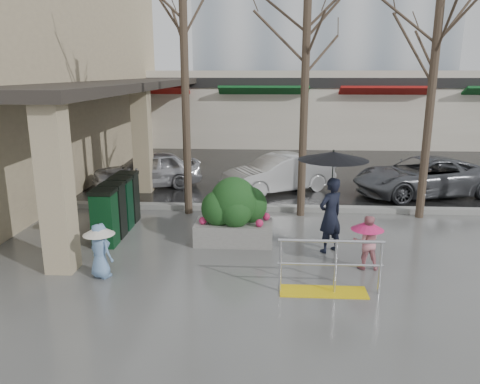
# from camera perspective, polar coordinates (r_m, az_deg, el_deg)

# --- Properties ---
(ground) EXTENTS (120.00, 120.00, 0.00)m
(ground) POSITION_cam_1_polar(r_m,az_deg,el_deg) (9.97, 1.79, -8.82)
(ground) COLOR #51514F
(ground) RESTS_ON ground
(street_asphalt) EXTENTS (120.00, 36.00, 0.01)m
(street_asphalt) POSITION_cam_1_polar(r_m,az_deg,el_deg) (31.41, 2.96, 7.23)
(street_asphalt) COLOR black
(street_asphalt) RESTS_ON ground
(curb) EXTENTS (120.00, 0.30, 0.15)m
(curb) POSITION_cam_1_polar(r_m,az_deg,el_deg) (13.72, 2.28, -1.93)
(curb) COLOR gray
(curb) RESTS_ON ground
(near_building) EXTENTS (6.00, 18.00, 8.00)m
(near_building) POSITION_cam_1_polar(r_m,az_deg,el_deg) (19.49, -25.62, 13.26)
(near_building) COLOR tan
(near_building) RESTS_ON ground
(canopy_slab) EXTENTS (2.80, 18.00, 0.25)m
(canopy_slab) POSITION_cam_1_polar(r_m,az_deg,el_deg) (17.89, -13.31, 13.07)
(canopy_slab) COLOR #2D2823
(canopy_slab) RESTS_ON pillar_front
(pillar_front) EXTENTS (0.55, 0.55, 3.50)m
(pillar_front) POSITION_cam_1_polar(r_m,az_deg,el_deg) (9.84, -21.55, 0.57)
(pillar_front) COLOR tan
(pillar_front) RESTS_ON ground
(pillar_back) EXTENTS (0.55, 0.55, 3.50)m
(pillar_back) POSITION_cam_1_polar(r_m,az_deg,el_deg) (15.87, -11.82, 6.21)
(pillar_back) COLOR tan
(pillar_back) RESTS_ON ground
(storefront_row) EXTENTS (34.00, 6.74, 4.00)m
(storefront_row) POSITION_cam_1_polar(r_m,az_deg,el_deg) (27.25, 7.23, 10.28)
(storefront_row) COLOR beige
(storefront_row) RESTS_ON ground
(handrail) EXTENTS (1.90, 0.50, 1.03)m
(handrail) POSITION_cam_1_polar(r_m,az_deg,el_deg) (8.79, 10.60, -9.72)
(handrail) COLOR yellow
(handrail) RESTS_ON ground
(tree_west) EXTENTS (3.20, 3.20, 6.80)m
(tree_west) POSITION_cam_1_polar(r_m,az_deg,el_deg) (13.00, -6.91, 19.40)
(tree_west) COLOR #382B21
(tree_west) RESTS_ON ground
(tree_midwest) EXTENTS (3.20, 3.20, 7.00)m
(tree_midwest) POSITION_cam_1_polar(r_m,az_deg,el_deg) (12.86, 8.18, 20.09)
(tree_midwest) COLOR #382B21
(tree_midwest) RESTS_ON ground
(tree_mideast) EXTENTS (3.20, 3.20, 6.50)m
(tree_mideast) POSITION_cam_1_polar(r_m,az_deg,el_deg) (13.49, 22.91, 17.28)
(tree_mideast) COLOR #382B21
(tree_mideast) RESTS_ON ground
(woman) EXTENTS (1.53, 1.53, 2.33)m
(woman) POSITION_cam_1_polar(r_m,az_deg,el_deg) (10.39, 11.13, 0.65)
(woman) COLOR black
(woman) RESTS_ON ground
(child_pink) EXTENTS (0.67, 0.67, 1.13)m
(child_pink) POSITION_cam_1_polar(r_m,az_deg,el_deg) (9.90, 15.19, -5.47)
(child_pink) COLOR #CA7B86
(child_pink) RESTS_ON ground
(child_blue) EXTENTS (0.64, 0.62, 1.11)m
(child_blue) POSITION_cam_1_polar(r_m,az_deg,el_deg) (9.56, -16.72, -6.27)
(child_blue) COLOR #6A90BD
(child_blue) RESTS_ON ground
(planter) EXTENTS (1.83, 1.08, 1.59)m
(planter) POSITION_cam_1_polar(r_m,az_deg,el_deg) (10.96, -0.70, -2.42)
(planter) COLOR slate
(planter) RESTS_ON ground
(news_boxes) EXTENTS (0.56, 2.42, 1.35)m
(news_boxes) POSITION_cam_1_polar(r_m,az_deg,el_deg) (12.07, -14.76, -1.73)
(news_boxes) COLOR #0E3E1D
(news_boxes) RESTS_ON ground
(car_a) EXTENTS (3.99, 2.77, 1.26)m
(car_a) POSITION_cam_1_polar(r_m,az_deg,el_deg) (16.59, -11.26, 2.66)
(car_a) COLOR #B0B0B5
(car_a) RESTS_ON ground
(car_b) EXTENTS (3.97, 3.09, 1.26)m
(car_b) POSITION_cam_1_polar(r_m,az_deg,el_deg) (15.76, 4.74, 2.27)
(car_b) COLOR silver
(car_b) RESTS_ON ground
(car_c) EXTENTS (4.93, 3.22, 1.26)m
(car_c) POSITION_cam_1_polar(r_m,az_deg,el_deg) (16.38, 21.43, 1.78)
(car_c) COLOR #54565B
(car_c) RESTS_ON ground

